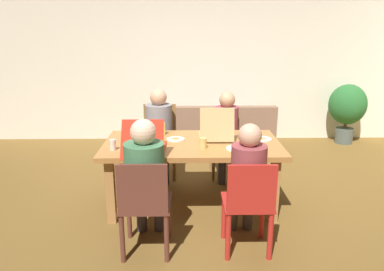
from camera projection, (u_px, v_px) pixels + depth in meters
ground_plane at (192, 204)px, 4.17m from camera, size 20.00×20.00×0.00m
back_wall at (189, 58)px, 6.40m from camera, size 7.65×0.12×2.91m
dining_table at (192, 150)px, 3.99m from camera, size 1.90×1.01×0.74m
chair_0 at (249, 205)px, 3.13m from camera, size 0.42×0.41×0.87m
person_0 at (247, 175)px, 3.22m from camera, size 0.30×0.54×1.16m
chair_1 at (160, 138)px, 4.93m from camera, size 0.45×0.40×0.96m
person_1 at (159, 127)px, 4.74m from camera, size 0.35×0.53×1.19m
chair_2 at (145, 204)px, 3.10m from camera, size 0.43×0.45×0.89m
person_2 at (146, 173)px, 3.18m from camera, size 0.35×0.55×1.21m
chair_3 at (225, 140)px, 4.95m from camera, size 0.41×0.43×0.86m
person_3 at (227, 129)px, 4.76m from camera, size 0.30×0.48×1.15m
pizza_box_0 at (216, 134)px, 4.11m from camera, size 0.37×0.45×0.38m
pizza_box_1 at (146, 145)px, 3.69m from camera, size 0.40×0.62×0.35m
plate_0 at (176, 139)px, 4.06m from camera, size 0.20×0.20×0.03m
plate_1 at (262, 139)px, 4.07m from camera, size 0.22×0.22×0.03m
plate_2 at (238, 148)px, 3.74m from camera, size 0.25×0.25×0.03m
drinking_glass_0 at (163, 129)px, 4.24m from camera, size 0.06×0.06×0.14m
drinking_glass_1 at (113, 145)px, 3.69m from camera, size 0.06×0.06×0.11m
drinking_glass_2 at (203, 143)px, 3.75m from camera, size 0.07×0.07×0.11m
couch at (217, 133)px, 6.04m from camera, size 1.77×0.87×0.79m
potted_plant at (347, 107)px, 6.30m from camera, size 0.63×0.63×1.03m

